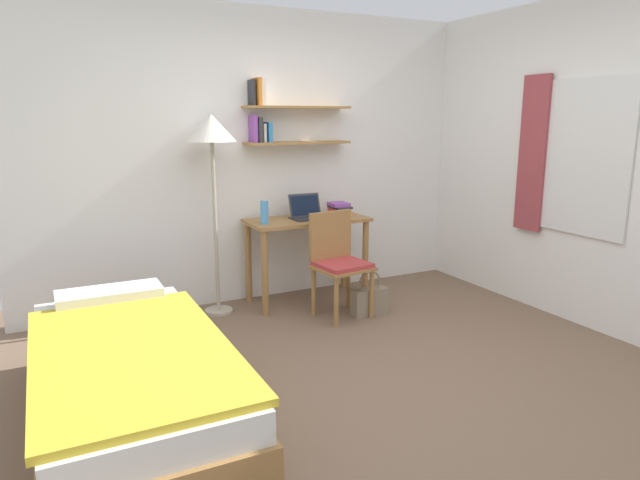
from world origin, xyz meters
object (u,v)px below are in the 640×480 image
Objects in this scene: desk at (307,235)px; standing_lamp at (212,139)px; laptop at (307,212)px; bed at (131,380)px; handbag at (369,300)px; book_stack at (339,209)px; desk_chair at (338,260)px; water_bottle at (264,212)px.

desk is 1.21m from standing_lamp.
laptop is (0.84, -0.03, -0.66)m from standing_lamp.
bed is 2.26m from handbag.
handbag is (-0.05, -0.64, -0.70)m from book_stack.
standing_lamp is at bearing -179.92° from book_stack.
handbag is (0.24, -0.12, -0.36)m from desk_chair.
book_stack is at bearing 5.85° from laptop.
desk_chair is 3.81× the size of book_stack.
standing_lamp reaches higher than book_stack.
standing_lamp reaches higher than handbag.
handbag is (2.08, 0.86, -0.11)m from bed.
water_bottle reaches higher than handbag.
desk is (1.78, 1.46, 0.38)m from bed.
bed is at bearing -122.05° from standing_lamp.
desk is 0.50m from desk_chair.
laptop is at bearing 39.54° from bed.
handbag is at bearing -62.90° from desk.
bed is 2.03m from water_bottle.
desk is 0.41m from book_stack.
desk is at bearing -2.88° from standing_lamp.
laptop is 0.35m from book_stack.
desk is 0.83m from handbag.
laptop reaches higher than book_stack.
book_stack reaches higher than handbag.
desk is at bearing 39.42° from bed.
water_bottle is (-0.44, -0.08, 0.25)m from desk.
desk_chair is 2.26× the size of handbag.
bed is 2.17m from standing_lamp.
standing_lamp is at bearing 177.65° from laptop.
standing_lamp is at bearing 177.12° from desk.
handbag is (0.31, -0.60, -0.49)m from desk.
laptop is 0.45m from water_bottle.
standing_lamp is at bearing 150.19° from desk_chair.
desk_chair is 0.45m from handbag.
desk is at bearing -172.95° from book_stack.
desk_chair reaches higher than desk.
water_bottle reaches higher than desk.
standing_lamp is 7.29× the size of book_stack.
water_bottle is at bearing -171.40° from book_stack.
book_stack is at bearing 35.22° from bed.
desk_chair is 2.90× the size of laptop.
water_bottle reaches higher than bed.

